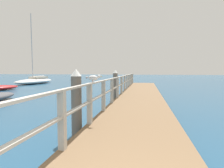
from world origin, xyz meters
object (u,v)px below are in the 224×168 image
object	(u,v)px
dock_piling_near	(76,102)
dock_piling_far	(115,85)
seagull_foreground	(93,78)
boat_1	(35,81)

from	to	relation	value
dock_piling_near	dock_piling_far	world-z (taller)	same
seagull_foreground	boat_1	size ratio (longest dim) A/B	0.05
dock_piling_near	seagull_foreground	distance (m)	0.83
seagull_foreground	boat_1	xyz separation A→B (m)	(-13.43, 16.88, -1.17)
dock_piling_far	boat_1	xyz separation A→B (m)	(-13.04, 10.99, -0.51)
dock_piling_far	seagull_foreground	size ratio (longest dim) A/B	3.85
seagull_foreground	boat_1	world-z (taller)	boat_1
seagull_foreground	boat_1	bearing A→B (deg)	-135.79
dock_piling_near	boat_1	size ratio (longest dim) A/B	0.20
dock_piling_near	seagull_foreground	world-z (taller)	dock_piling_near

